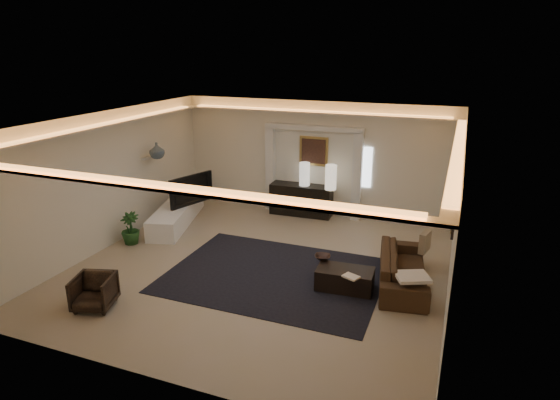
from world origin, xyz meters
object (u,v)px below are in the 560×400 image
(coffee_table, at_px, (345,279))
(armchair, at_px, (94,292))
(sofa, at_px, (403,269))
(console, at_px, (301,200))

(coffee_table, distance_m, armchair, 4.29)
(sofa, bearing_deg, console, 36.63)
(console, relative_size, coffee_table, 1.59)
(sofa, xyz_separation_m, coffee_table, (-0.94, -0.58, -0.10))
(coffee_table, xyz_separation_m, armchair, (-3.73, -2.12, 0.08))
(sofa, bearing_deg, armchair, 111.25)
(coffee_table, bearing_deg, sofa, 28.14)
(console, distance_m, coffee_table, 4.03)
(console, bearing_deg, coffee_table, -62.12)
(armchair, bearing_deg, console, 55.90)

